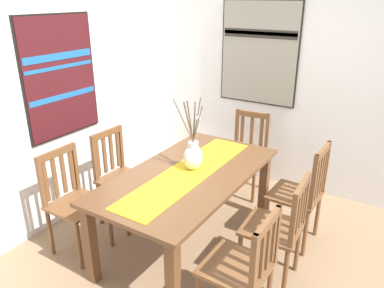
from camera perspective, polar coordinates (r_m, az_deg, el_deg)
The scene contains 14 objects.
ground_plane at distance 3.25m, azimuth 5.28°, elevation -19.53°, with size 6.40×6.40×0.03m, color #8E7051.
wall_back at distance 3.73m, azimuth -20.50°, elevation 8.46°, with size 6.40×0.12×2.70m, color white.
wall_side at distance 4.27m, azimuth 17.62°, elevation 10.36°, with size 0.12×6.40×2.70m, color white.
dining_table at distance 3.22m, azimuth -0.51°, elevation -6.02°, with size 1.76×0.93×0.73m.
table_runner at distance 3.17m, azimuth -0.52°, elevation -4.33°, with size 1.62×0.36×0.01m, color gold.
centerpiece_vase at distance 3.18m, azimuth 0.17°, elevation -1.76°, with size 0.30×0.16×0.65m.
chair_0 at distance 2.98m, azimuth 13.15°, elevation -12.32°, with size 0.44×0.44×0.91m.
chair_1 at distance 3.45m, azimuth 16.52°, elevation -7.10°, with size 0.43×0.43×0.96m.
chair_2 at distance 2.57m, azimuth 7.90°, elevation -18.24°, with size 0.42×0.42×0.90m.
chair_3 at distance 3.39m, azimuth -17.80°, elevation -8.14°, with size 0.42×0.42×0.93m.
chair_4 at distance 3.71m, azimuth -11.02°, elevation -4.72°, with size 0.43×0.43×0.93m.
chair_5 at distance 4.25m, azimuth 8.34°, elevation -1.16°, with size 0.45×0.45×0.91m.
painting_on_back_wall at distance 3.69m, azimuth -19.54°, elevation 9.63°, with size 0.80×0.05×1.11m.
painting_on_side_wall at distance 4.36m, azimuth 10.20°, elevation 13.52°, with size 0.05×0.91×1.14m.
Camera 1 is at (-2.20, -1.05, 2.13)m, focal length 34.88 mm.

